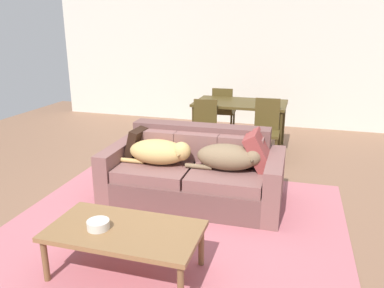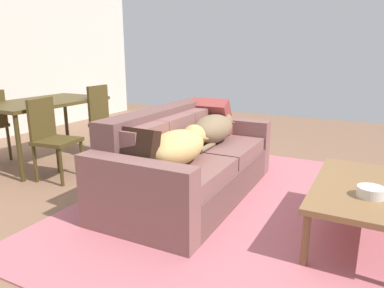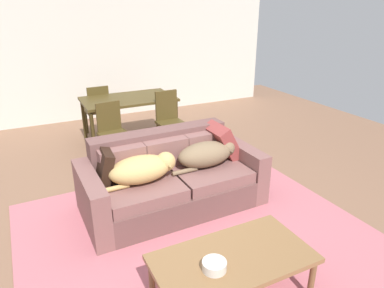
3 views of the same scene
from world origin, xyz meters
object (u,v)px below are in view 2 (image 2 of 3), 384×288
(dog_on_right_cushion, at_px, (214,128))
(throw_pillow_by_left_arm, at_px, (136,152))
(coffee_table, at_px, (362,191))
(dining_chair_near_right, at_px, (106,118))
(dining_chair_near_left, at_px, (51,135))
(bowl_on_coffee_table, at_px, (371,192))
(couch, at_px, (187,163))
(throw_pillow_by_right_arm, at_px, (212,118))
(dog_on_left_cushion, at_px, (179,146))
(dining_table, at_px, (44,106))

(dog_on_right_cushion, relative_size, throw_pillow_by_left_arm, 2.28)
(coffee_table, bearing_deg, dining_chair_near_right, 75.81)
(dining_chair_near_left, bearing_deg, coffee_table, -94.64)
(bowl_on_coffee_table, bearing_deg, throw_pillow_by_left_arm, 103.60)
(coffee_table, relative_size, dining_chair_near_left, 1.39)
(throw_pillow_by_left_arm, xyz_separation_m, bowl_on_coffee_table, (0.40, -1.64, -0.16))
(coffee_table, xyz_separation_m, dining_chair_near_right, (0.78, 3.10, 0.15))
(dining_chair_near_left, bearing_deg, dining_chair_near_right, -4.00)
(dining_chair_near_left, bearing_deg, couch, -86.89)
(throw_pillow_by_right_arm, distance_m, dining_chair_near_right, 1.50)
(bowl_on_coffee_table, bearing_deg, coffee_table, 16.13)
(throw_pillow_by_right_arm, bearing_deg, dining_chair_near_left, 125.01)
(couch, xyz_separation_m, dog_on_left_cushion, (-0.36, -0.13, 0.27))
(dining_chair_near_left, xyz_separation_m, dining_chair_near_right, (0.93, 0.05, 0.03))
(throw_pillow_by_right_arm, xyz_separation_m, coffee_table, (-0.86, -1.61, -0.27))
(dog_on_right_cushion, bearing_deg, throw_pillow_by_right_arm, 26.96)
(dog_on_left_cushion, relative_size, dining_table, 0.58)
(dog_on_left_cushion, xyz_separation_m, throw_pillow_by_right_arm, (1.09, 0.20, 0.05))
(dog_on_left_cushion, xyz_separation_m, dining_chair_near_right, (1.01, 1.69, -0.07))
(dog_on_left_cushion, height_order, throw_pillow_by_right_arm, throw_pillow_by_right_arm)
(dog_on_left_cushion, height_order, bowl_on_coffee_table, dog_on_left_cushion)
(bowl_on_coffee_table, bearing_deg, throw_pillow_by_right_arm, 57.48)
(throw_pillow_by_left_arm, xyz_separation_m, coffee_table, (0.59, -1.58, -0.24))
(bowl_on_coffee_table, relative_size, dining_chair_near_right, 0.19)
(throw_pillow_by_left_arm, distance_m, throw_pillow_by_right_arm, 1.46)
(couch, distance_m, dog_on_right_cushion, 0.51)
(dog_on_left_cushion, bearing_deg, coffee_table, -82.01)
(dog_on_right_cushion, bearing_deg, couch, 167.18)
(throw_pillow_by_right_arm, bearing_deg, throw_pillow_by_left_arm, -178.86)
(bowl_on_coffee_table, xyz_separation_m, dining_chair_near_right, (0.98, 3.15, 0.07))
(dining_table, height_order, dining_chair_near_right, dining_chair_near_right)
(dog_on_left_cushion, relative_size, dining_chair_near_left, 0.96)
(dog_on_right_cushion, xyz_separation_m, bowl_on_coffee_table, (-0.76, -1.50, -0.14))
(dining_table, bearing_deg, couch, -94.43)
(dog_on_left_cushion, bearing_deg, bowl_on_coffee_table, -90.05)
(dining_chair_near_right, bearing_deg, throw_pillow_by_left_arm, -133.97)
(couch, height_order, dog_on_right_cushion, couch)
(coffee_table, height_order, dining_table, dining_table)
(dining_table, bearing_deg, dining_chair_near_left, -125.88)
(couch, bearing_deg, dog_on_left_cushion, -161.97)
(dining_table, bearing_deg, coffee_table, -94.70)
(dining_chair_near_right, bearing_deg, throw_pillow_by_right_arm, -88.68)
(dog_on_right_cushion, bearing_deg, dog_on_left_cushion, -178.33)
(couch, xyz_separation_m, dining_table, (0.16, 2.12, 0.39))
(dining_chair_near_right, bearing_deg, dog_on_left_cushion, -122.59)
(dog_on_left_cushion, bearing_deg, dog_on_right_cushion, 1.67)
(coffee_table, bearing_deg, bowl_on_coffee_table, -163.87)
(dog_on_right_cushion, xyz_separation_m, dining_chair_near_right, (0.22, 1.65, -0.07))
(throw_pillow_by_right_arm, bearing_deg, dining_table, 105.37)
(dog_on_right_cushion, relative_size, throw_pillow_by_right_arm, 1.94)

